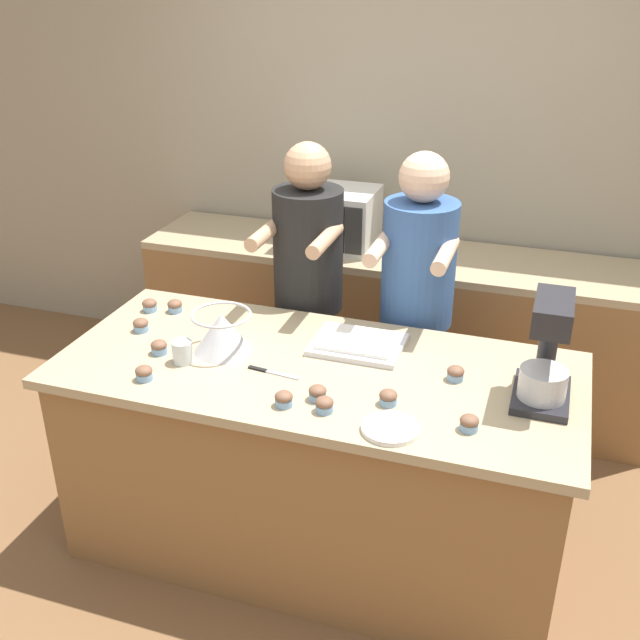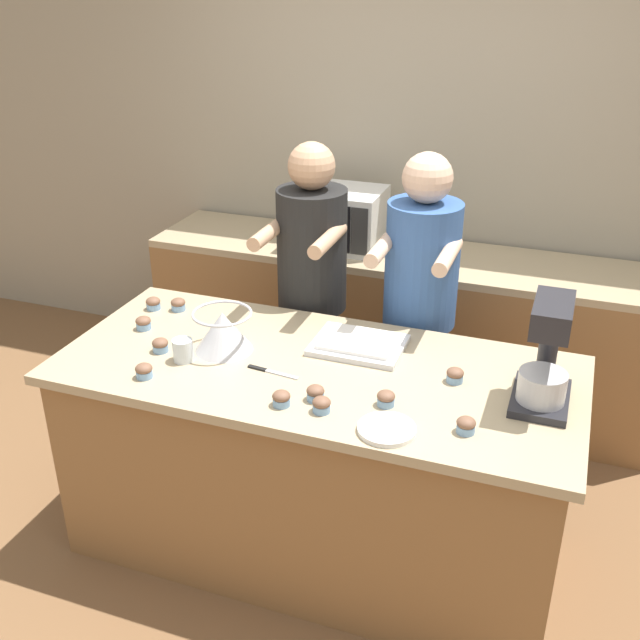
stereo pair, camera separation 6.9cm
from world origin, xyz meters
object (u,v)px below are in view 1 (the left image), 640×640
at_px(knife, 270,372).
at_px(cupcake_6, 150,305).
at_px(drinking_glass, 182,352).
at_px(cupcake_8, 324,405).
at_px(person_right, 415,317).
at_px(cupcake_2, 175,306).
at_px(person_left, 308,302).
at_px(cupcake_3, 388,397).
at_px(mixing_bowl, 222,331).
at_px(cupcake_9, 284,399).
at_px(microwave_oven, 334,218).
at_px(cupcake_5, 159,347).
at_px(stand_mixer, 547,356).
at_px(cupcake_7, 144,373).
at_px(baking_tray, 358,343).
at_px(small_plate, 390,428).
at_px(cupcake_0, 141,325).
at_px(cupcake_1, 318,393).
at_px(cupcake_10, 469,423).
at_px(cupcake_4, 456,373).

xyz_separation_m(knife, cupcake_6, (-0.73, 0.35, 0.03)).
distance_m(drinking_glass, cupcake_8, 0.66).
xyz_separation_m(person_right, cupcake_2, (-1.03, -0.38, 0.07)).
distance_m(person_left, cupcake_3, 1.02).
height_order(person_left, person_right, person_left).
relative_size(person_right, cupcake_2, 24.57).
xyz_separation_m(mixing_bowl, cupcake_3, (0.73, -0.18, -0.06)).
relative_size(cupcake_2, cupcake_9, 1.00).
relative_size(person_right, cupcake_3, 24.57).
bearing_deg(microwave_oven, person_right, -48.53).
bearing_deg(cupcake_9, cupcake_5, 161.44).
relative_size(stand_mixer, cupcake_7, 6.14).
relative_size(baking_tray, small_plate, 1.84).
bearing_deg(microwave_oven, cupcake_3, -65.83).
bearing_deg(microwave_oven, cupcake_6, -115.95).
bearing_deg(cupcake_5, small_plate, -13.18).
relative_size(cupcake_5, cupcake_8, 1.00).
xyz_separation_m(stand_mixer, knife, (-1.00, -0.14, -0.17)).
xyz_separation_m(knife, cupcake_9, (0.14, -0.20, 0.03)).
xyz_separation_m(knife, cupcake_0, (-0.66, 0.16, 0.03)).
height_order(cupcake_8, cupcake_9, same).
bearing_deg(cupcake_2, cupcake_1, -30.70).
height_order(person_left, baking_tray, person_left).
xyz_separation_m(person_right, cupcake_10, (0.37, -0.90, 0.07)).
bearing_deg(mixing_bowl, cupcake_10, -13.86).
relative_size(drinking_glass, knife, 0.42).
xyz_separation_m(mixing_bowl, cupcake_7, (-0.18, -0.31, -0.06)).
bearing_deg(cupcake_3, cupcake_2, 157.60).
xyz_separation_m(small_plate, cupcake_10, (0.25, 0.09, 0.02)).
xyz_separation_m(cupcake_3, cupcake_7, (-0.92, -0.12, 0.00)).
bearing_deg(cupcake_10, stand_mixer, 52.46).
relative_size(mixing_bowl, cupcake_5, 3.73).
distance_m(cupcake_3, cupcake_10, 0.31).
distance_m(drinking_glass, cupcake_10, 1.15).
xyz_separation_m(cupcake_3, cupcake_5, (-0.97, 0.08, 0.00)).
bearing_deg(cupcake_6, person_left, 33.14).
height_order(mixing_bowl, baking_tray, mixing_bowl).
bearing_deg(person_left, cupcake_0, -132.87).
relative_size(small_plate, cupcake_6, 3.05).
bearing_deg(knife, mixing_bowl, 156.80).
bearing_deg(person_left, cupcake_7, -108.88).
bearing_deg(cupcake_2, cupcake_3, -22.40).
distance_m(mixing_bowl, cupcake_2, 0.46).
bearing_deg(cupcake_4, cupcake_10, -72.99).
bearing_deg(baking_tray, cupcake_2, 175.56).
relative_size(cupcake_4, cupcake_5, 1.00).
xyz_separation_m(microwave_oven, cupcake_5, (-0.29, -1.44, -0.13)).
height_order(baking_tray, cupcake_6, cupcake_6).
distance_m(mixing_bowl, baking_tray, 0.56).
distance_m(baking_tray, cupcake_6, 0.99).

